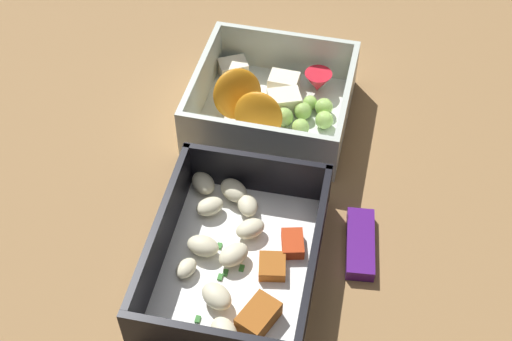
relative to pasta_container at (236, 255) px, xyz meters
The scene contains 4 objects.
table_surface 8.98cm from the pasta_container, 168.11° to the right, with size 80.00×80.00×2.00cm, color #9E7547.
pasta_container is the anchor object (origin of this frame).
fruit_bowl 18.85cm from the pasta_container, behind, with size 15.33×15.90×5.92cm.
candy_bar 11.01cm from the pasta_container, 111.47° to the left, with size 7.00×2.40×1.20cm, color #51197A.
Camera 1 is at (40.36, 10.10, 51.12)cm, focal length 47.77 mm.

